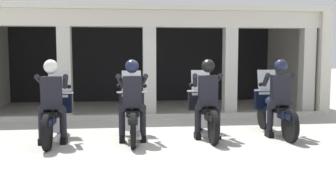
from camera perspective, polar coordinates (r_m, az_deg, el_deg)
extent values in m
plane|color=#A8A59E|center=(10.85, -1.65, -3.07)|extent=(80.00, 80.00, 0.00)
cube|color=black|center=(14.42, -3.74, 4.79)|extent=(10.03, 0.24, 2.87)
cube|color=beige|center=(10.62, -2.81, 11.09)|extent=(10.03, 0.36, 0.44)
cube|color=beige|center=(12.49, -3.36, 11.64)|extent=(10.03, 4.41, 0.16)
cube|color=beige|center=(13.60, 17.91, 4.49)|extent=(0.30, 4.41, 2.87)
cube|color=beige|center=(10.68, -14.98, 3.16)|extent=(0.35, 0.36, 2.43)
cube|color=beige|center=(10.58, -2.78, 3.32)|extent=(0.35, 0.36, 2.43)
cube|color=beige|center=(10.95, 9.12, 3.33)|extent=(0.35, 0.36, 2.43)
cube|color=beige|center=(11.76, 19.80, 3.22)|extent=(0.35, 0.36, 2.43)
cube|color=#B7B5AD|center=(10.19, -2.57, -3.30)|extent=(9.63, 0.24, 0.12)
cylinder|color=black|center=(8.42, -15.63, -3.59)|extent=(0.09, 0.64, 0.64)
cylinder|color=black|center=(7.06, -17.45, -5.39)|extent=(0.09, 0.64, 0.64)
cube|color=black|center=(8.39, -15.66, -2.19)|extent=(0.14, 0.44, 0.08)
cube|color=silver|center=(7.68, -16.53, -4.11)|extent=(0.28, 0.44, 0.28)
cube|color=black|center=(7.71, -16.49, -3.09)|extent=(0.18, 1.24, 0.16)
ellipsoid|color=black|center=(7.90, -16.25, -1.56)|extent=(0.26, 0.48, 0.22)
cube|color=black|center=(7.52, -16.75, -2.77)|extent=(0.24, 0.52, 0.10)
cube|color=black|center=(7.09, -17.40, -3.90)|extent=(0.16, 0.48, 0.10)
cylinder|color=silver|center=(8.32, -15.74, -2.03)|extent=(0.05, 0.24, 0.53)
cube|color=black|center=(8.25, -15.83, -1.12)|extent=(0.52, 0.16, 0.44)
sphere|color=silver|center=(8.34, -15.72, -0.90)|extent=(0.18, 0.18, 0.18)
cube|color=silver|center=(8.20, -15.92, 1.47)|extent=(0.40, 0.14, 0.54)
cylinder|color=silver|center=(8.13, -15.98, 0.20)|extent=(0.62, 0.04, 0.04)
cylinder|color=silver|center=(7.36, -16.05, -6.06)|extent=(0.07, 0.55, 0.07)
cube|color=black|center=(7.46, -16.86, 0.25)|extent=(0.36, 0.22, 0.60)
cube|color=black|center=(7.57, -16.70, 0.48)|extent=(0.05, 0.02, 0.32)
sphere|color=#936B51|center=(7.45, -16.93, 3.75)|extent=(0.21, 0.21, 0.21)
sphere|color=silver|center=(7.45, -16.94, 3.98)|extent=(0.26, 0.26, 0.26)
cylinder|color=black|center=(7.49, -15.71, -2.09)|extent=(0.26, 0.29, 0.17)
cylinder|color=black|center=(7.52, -15.21, -4.16)|extent=(0.12, 0.12, 0.53)
cube|color=black|center=(7.59, -15.13, -6.57)|extent=(0.11, 0.26, 0.12)
cylinder|color=black|center=(7.54, -17.82, -2.10)|extent=(0.26, 0.29, 0.17)
cylinder|color=black|center=(7.59, -18.20, -4.16)|extent=(0.12, 0.12, 0.53)
cube|color=black|center=(7.66, -18.11, -6.54)|extent=(0.11, 0.26, 0.12)
cylinder|color=black|center=(7.63, -14.97, 1.85)|extent=(0.19, 0.48, 0.31)
sphere|color=black|center=(7.84, -14.43, 1.15)|extent=(0.09, 0.09, 0.09)
cylinder|color=black|center=(7.71, -18.20, 1.79)|extent=(0.19, 0.48, 0.31)
sphere|color=black|center=(7.93, -18.15, 1.10)|extent=(0.09, 0.09, 0.09)
cylinder|color=black|center=(8.32, -5.39, -3.52)|extent=(0.09, 0.64, 0.64)
cylinder|color=black|center=(6.94, -5.19, -5.34)|extent=(0.09, 0.64, 0.64)
cube|color=black|center=(8.29, -5.41, -2.10)|extent=(0.14, 0.44, 0.08)
cube|color=silver|center=(7.57, -5.30, -4.04)|extent=(0.28, 0.44, 0.28)
cube|color=black|center=(7.60, -5.31, -3.01)|extent=(0.18, 1.24, 0.16)
ellipsoid|color=black|center=(7.79, -5.36, -1.46)|extent=(0.26, 0.48, 0.22)
cube|color=black|center=(7.41, -5.29, -2.68)|extent=(0.24, 0.52, 0.10)
cube|color=black|center=(6.97, -5.22, -3.82)|extent=(0.16, 0.48, 0.10)
cylinder|color=silver|center=(8.22, -5.40, -1.93)|extent=(0.05, 0.24, 0.53)
cube|color=black|center=(8.15, -5.40, -1.01)|extent=(0.52, 0.16, 0.44)
sphere|color=silver|center=(8.25, -5.42, -0.79)|extent=(0.18, 0.18, 0.18)
cube|color=silver|center=(8.09, -5.42, 1.61)|extent=(0.40, 0.14, 0.54)
cylinder|color=silver|center=(8.03, -5.40, 0.33)|extent=(0.62, 0.04, 0.04)
cylinder|color=silver|center=(7.27, -4.28, -5.99)|extent=(0.07, 0.55, 0.07)
cube|color=black|center=(7.34, -5.32, 0.39)|extent=(0.36, 0.22, 0.60)
cube|color=#591414|center=(7.46, -5.34, 0.62)|extent=(0.05, 0.02, 0.32)
sphere|color=tan|center=(7.34, -5.35, 3.94)|extent=(0.21, 0.21, 0.21)
sphere|color=#191E38|center=(7.34, -5.35, 4.17)|extent=(0.26, 0.26, 0.26)
cylinder|color=black|center=(7.40, -4.22, -1.98)|extent=(0.26, 0.29, 0.17)
cylinder|color=black|center=(7.45, -3.74, -4.07)|extent=(0.12, 0.12, 0.53)
cube|color=black|center=(7.52, -3.73, -6.50)|extent=(0.11, 0.26, 0.12)
cylinder|color=black|center=(7.40, -6.38, -2.00)|extent=(0.26, 0.29, 0.17)
cylinder|color=black|center=(7.44, -6.82, -4.11)|extent=(0.12, 0.12, 0.53)
cube|color=black|center=(7.51, -6.79, -6.54)|extent=(0.11, 0.26, 0.12)
cylinder|color=black|center=(7.57, -3.70, 1.99)|extent=(0.19, 0.48, 0.31)
sphere|color=black|center=(7.79, -3.47, 1.28)|extent=(0.09, 0.09, 0.09)
cylinder|color=black|center=(7.56, -7.03, 1.96)|extent=(0.19, 0.48, 0.31)
sphere|color=black|center=(7.78, -7.30, 1.24)|extent=(0.09, 0.09, 0.09)
cylinder|color=black|center=(8.59, 4.62, -3.22)|extent=(0.09, 0.64, 0.64)
cylinder|color=black|center=(7.24, 6.73, -4.90)|extent=(0.09, 0.64, 0.64)
cube|color=black|center=(8.56, 4.63, -1.85)|extent=(0.14, 0.44, 0.08)
cube|color=silver|center=(7.86, 5.66, -3.69)|extent=(0.28, 0.44, 0.28)
cube|color=black|center=(7.88, 5.60, -2.70)|extent=(0.18, 1.24, 0.16)
ellipsoid|color=#1E2338|center=(8.07, 5.29, -1.21)|extent=(0.26, 0.48, 0.22)
cube|color=black|center=(7.70, 5.88, -2.38)|extent=(0.24, 0.52, 0.10)
cube|color=black|center=(7.27, 6.64, -3.45)|extent=(0.16, 0.48, 0.10)
cylinder|color=silver|center=(8.50, 4.71, -1.69)|extent=(0.05, 0.24, 0.53)
cube|color=black|center=(8.42, 4.79, -0.79)|extent=(0.52, 0.16, 0.44)
sphere|color=silver|center=(8.52, 4.67, -0.58)|extent=(0.18, 0.18, 0.18)
cube|color=silver|center=(8.37, 4.84, 1.75)|extent=(0.40, 0.14, 0.54)
cylinder|color=silver|center=(8.30, 4.94, 0.50)|extent=(0.62, 0.04, 0.04)
cylinder|color=silver|center=(7.58, 7.09, -5.54)|extent=(0.07, 0.55, 0.07)
cube|color=black|center=(7.64, 5.94, 0.58)|extent=(0.36, 0.22, 0.60)
cube|color=#14193F|center=(7.75, 5.75, 0.80)|extent=(0.05, 0.02, 0.32)
sphere|color=tan|center=(7.63, 5.94, 4.00)|extent=(0.21, 0.21, 0.21)
sphere|color=black|center=(7.63, 5.95, 4.22)|extent=(0.26, 0.26, 0.26)
cylinder|color=black|center=(7.72, 6.90, -1.69)|extent=(0.26, 0.29, 0.17)
cylinder|color=black|center=(7.77, 7.31, -3.70)|extent=(0.12, 0.12, 0.53)
cube|color=black|center=(7.84, 7.26, -6.03)|extent=(0.11, 0.26, 0.12)
cylinder|color=black|center=(7.66, 4.86, -1.73)|extent=(0.26, 0.29, 0.17)
cylinder|color=black|center=(7.69, 4.40, -3.77)|extent=(0.12, 0.12, 0.53)
cube|color=black|center=(7.76, 4.37, -6.13)|extent=(0.11, 0.26, 0.12)
cylinder|color=black|center=(7.89, 7.16, 2.11)|extent=(0.19, 0.48, 0.31)
sphere|color=black|center=(8.11, 7.08, 1.43)|extent=(0.09, 0.09, 0.09)
cylinder|color=black|center=(7.80, 4.02, 2.10)|extent=(0.19, 0.48, 0.31)
sphere|color=black|center=(8.01, 3.46, 1.40)|extent=(0.09, 0.09, 0.09)
cylinder|color=black|center=(9.01, 13.98, -2.96)|extent=(0.09, 0.64, 0.64)
cylinder|color=black|center=(7.73, 17.59, -4.46)|extent=(0.09, 0.64, 0.64)
cube|color=black|center=(8.98, 14.01, -1.65)|extent=(0.14, 0.44, 0.08)
cube|color=silver|center=(8.31, 15.78, -3.37)|extent=(0.28, 0.44, 0.28)
cube|color=black|center=(8.33, 15.68, -2.43)|extent=(0.18, 1.24, 0.16)
ellipsoid|color=#1E2338|center=(8.51, 15.16, -1.03)|extent=(0.26, 0.48, 0.22)
cube|color=black|center=(8.16, 16.16, -2.12)|extent=(0.24, 0.52, 0.10)
cube|color=black|center=(7.75, 17.45, -3.10)|extent=(0.16, 0.48, 0.10)
cylinder|color=silver|center=(8.92, 14.15, -1.49)|extent=(0.05, 0.24, 0.53)
cube|color=black|center=(8.85, 14.31, -0.64)|extent=(0.52, 0.16, 0.44)
sphere|color=silver|center=(8.94, 14.09, -0.44)|extent=(0.18, 0.18, 0.18)
cube|color=silver|center=(8.80, 14.41, 1.78)|extent=(0.40, 0.14, 0.54)
cylinder|color=silver|center=(8.73, 14.57, 0.59)|extent=(0.62, 0.04, 0.04)
cylinder|color=silver|center=(8.07, 17.48, -5.07)|extent=(0.07, 0.55, 0.07)
cube|color=black|center=(8.10, 16.29, 0.67)|extent=(0.36, 0.22, 0.60)
cube|color=#14193F|center=(8.21, 15.98, 0.88)|extent=(0.05, 0.02, 0.32)
sphere|color=tan|center=(8.09, 16.33, 3.89)|extent=(0.21, 0.21, 0.21)
sphere|color=#191E38|center=(8.09, 16.33, 4.10)|extent=(0.26, 0.26, 0.26)
cylinder|color=black|center=(8.20, 17.08, -1.47)|extent=(0.26, 0.29, 0.17)
cylinder|color=black|center=(8.26, 17.41, -3.35)|extent=(0.12, 0.12, 0.53)
cube|color=black|center=(8.33, 17.32, -5.55)|extent=(0.11, 0.26, 0.12)
cylinder|color=black|center=(8.10, 15.27, -1.51)|extent=(0.26, 0.29, 0.17)
cylinder|color=black|center=(8.11, 14.82, -3.45)|extent=(0.12, 0.12, 0.53)
cube|color=black|center=(8.18, 14.74, -5.69)|extent=(0.11, 0.26, 0.12)
cylinder|color=black|center=(8.38, 17.12, 2.11)|extent=(0.19, 0.48, 0.31)
sphere|color=black|center=(8.60, 16.78, 1.46)|extent=(0.09, 0.09, 0.09)
cylinder|color=black|center=(8.22, 14.30, 2.12)|extent=(0.19, 0.48, 0.31)
sphere|color=black|center=(8.41, 13.52, 1.46)|extent=(0.09, 0.09, 0.09)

